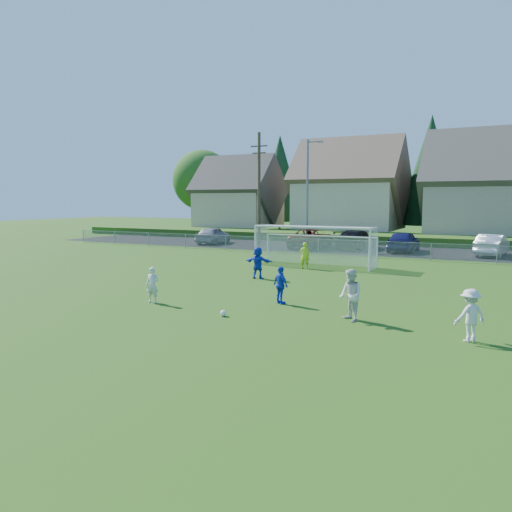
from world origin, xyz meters
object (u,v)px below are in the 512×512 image
at_px(car_c, 311,238).
at_px(car_d, 356,239).
at_px(player_blue_b, 258,263).
at_px(car_a, 213,235).
at_px(soccer_ball, 223,313).
at_px(car_e, 404,241).
at_px(player_blue_a, 281,285).
at_px(player_white_c, 470,315).
at_px(goalkeeper, 305,255).
at_px(player_white_a, 152,285).
at_px(player_white_b, 351,295).
at_px(car_f, 492,245).
at_px(soccer_goal, 316,240).

xyz_separation_m(car_c, car_d, (3.71, 0.73, -0.01)).
xyz_separation_m(player_blue_b, car_a, (-13.31, 16.79, -0.03)).
bearing_deg(soccer_ball, player_blue_b, 108.94).
bearing_deg(player_blue_b, car_e, -103.54).
distance_m(player_blue_a, car_a, 27.85).
height_order(player_white_c, car_e, car_e).
distance_m(soccer_ball, player_white_c, 7.94).
bearing_deg(car_e, goalkeeper, 75.78).
distance_m(player_white_a, goalkeeper, 12.14).
xyz_separation_m(player_white_a, player_white_c, (11.60, -0.15, 0.06)).
relative_size(player_white_a, player_blue_a, 0.96).
xyz_separation_m(player_white_b, car_f, (3.44, 23.93, -0.08)).
bearing_deg(car_e, soccer_goal, 74.20).
distance_m(player_white_a, player_blue_b, 7.45).
relative_size(player_blue_a, car_a, 0.32).
relative_size(car_c, soccer_goal, 0.79).
bearing_deg(goalkeeper, player_white_a, 65.04).
relative_size(goalkeeper, car_a, 0.34).
relative_size(player_blue_b, goalkeeper, 1.05).
height_order(player_white_c, soccer_goal, soccer_goal).
bearing_deg(player_blue_a, soccer_ball, 103.94).
distance_m(goalkeeper, car_c, 13.13).
bearing_deg(player_blue_b, car_a, -51.94).
distance_m(player_blue_b, car_f, 20.09).
distance_m(player_white_a, player_white_b, 7.87).
bearing_deg(player_blue_b, car_c, -78.41).
height_order(player_white_b, player_blue_b, player_white_b).
xyz_separation_m(player_white_c, goalkeeper, (-9.94, 12.18, 0.02)).
relative_size(soccer_ball, soccer_goal, 0.03).
bearing_deg(car_e, player_white_b, 97.27).
height_order(car_a, car_f, car_a).
distance_m(car_a, car_d, 13.46).
bearing_deg(goalkeeper, car_c, -87.79).
bearing_deg(goalkeeper, car_f, -144.54).
bearing_deg(car_a, player_blue_a, 121.61).
height_order(player_white_b, soccer_goal, soccer_goal).
xyz_separation_m(goalkeeper, car_c, (-4.34, 12.39, 0.03)).
xyz_separation_m(player_white_b, car_e, (-2.87, 23.99, -0.05)).
relative_size(player_white_a, player_white_c, 0.92).
bearing_deg(car_e, car_c, 2.25).
xyz_separation_m(car_a, car_c, (9.71, 0.24, 0.02)).
xyz_separation_m(player_white_c, player_blue_b, (-10.68, 7.54, 0.06)).
xyz_separation_m(soccer_ball, player_blue_a, (0.90, 2.86, 0.63)).
bearing_deg(car_d, player_white_c, 116.54).
relative_size(soccer_ball, car_c, 0.04).
bearing_deg(player_white_c, car_d, -110.08).
bearing_deg(car_a, goalkeeper, 133.14).
distance_m(player_blue_b, car_d, 17.76).
bearing_deg(goalkeeper, player_blue_b, 63.79).
xyz_separation_m(player_blue_b, goalkeeper, (0.74, 4.64, -0.04)).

